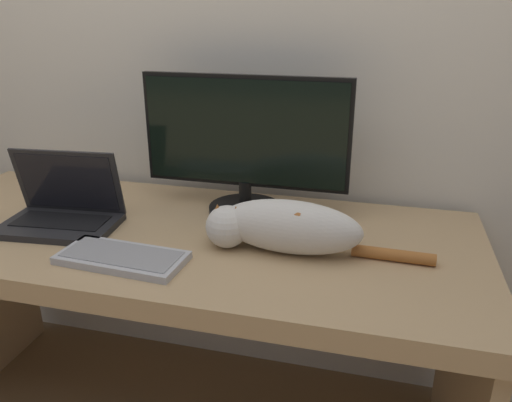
{
  "coord_description": "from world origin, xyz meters",
  "views": [
    {
      "loc": [
        0.56,
        -0.87,
        1.35
      ],
      "look_at": [
        0.25,
        0.33,
        0.87
      ],
      "focal_mm": 35.0,
      "sensor_mm": 36.0,
      "label": 1
    }
  ],
  "objects": [
    {
      "name": "wall_back",
      "position": [
        0.0,
        0.8,
        1.3
      ],
      "size": [
        6.4,
        0.06,
        2.6
      ],
      "color": "silver",
      "rests_on": "ground_plane"
    },
    {
      "name": "cat",
      "position": [
        0.33,
        0.32,
        0.81
      ],
      "size": [
        0.61,
        0.15,
        0.14
      ],
      "rotation": [
        0.0,
        0.0,
        -0.03
      ],
      "color": "silver",
      "rests_on": "desk"
    },
    {
      "name": "monitor",
      "position": [
        0.16,
        0.56,
        0.96
      ],
      "size": [
        0.65,
        0.23,
        0.43
      ],
      "color": "black",
      "rests_on": "desk"
    },
    {
      "name": "external_keyboard",
      "position": [
        -0.06,
        0.16,
        0.75
      ],
      "size": [
        0.34,
        0.17,
        0.02
      ],
      "rotation": [
        0.0,
        0.0,
        -0.06
      ],
      "color": "#BCBCC1",
      "rests_on": "desk"
    },
    {
      "name": "desk",
      "position": [
        0.0,
        0.37,
        0.6
      ],
      "size": [
        1.77,
        0.74,
        0.74
      ],
      "color": "tan",
      "rests_on": "ground_plane"
    },
    {
      "name": "laptop",
      "position": [
        -0.34,
        0.32,
        0.78
      ],
      "size": [
        0.35,
        0.24,
        0.22
      ],
      "rotation": [
        0.0,
        0.0,
        0.09
      ],
      "color": "#232326",
      "rests_on": "desk"
    }
  ]
}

